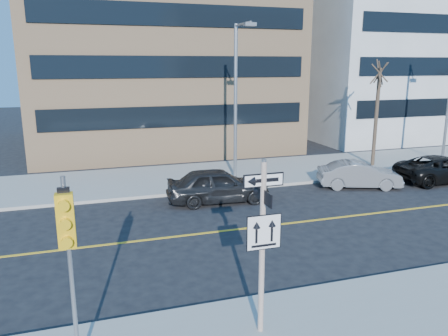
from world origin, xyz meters
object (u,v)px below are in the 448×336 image
object	(u,v)px
parked_car_c	(443,169)
parked_car_b	(359,175)
streetlight_a	(237,92)
sign_pole	(263,238)
parked_car_a	(218,185)
traffic_signal	(67,236)
street_tree_west	(380,75)

from	to	relation	value
parked_car_c	parked_car_b	bearing A→B (deg)	88.18
parked_car_b	streetlight_a	bearing A→B (deg)	79.76
sign_pole	parked_car_a	bearing A→B (deg)	78.80
traffic_signal	parked_car_a	size ratio (longest dim) A/B	0.86
traffic_signal	parked_car_b	distance (m)	17.17
parked_car_c	street_tree_west	xyz separation A→B (m)	(-1.49, 4.00, 4.82)
streetlight_a	parked_car_a	bearing A→B (deg)	-121.86
street_tree_west	streetlight_a	bearing A→B (deg)	-176.55
parked_car_b	parked_car_c	world-z (taller)	parked_car_c
traffic_signal	street_tree_west	world-z (taller)	street_tree_west
traffic_signal	streetlight_a	xyz separation A→B (m)	(8.00, 13.42, 1.73)
parked_car_a	parked_car_c	size ratio (longest dim) A/B	0.92
sign_pole	parked_car_a	xyz separation A→B (m)	(1.99, 10.03, -1.65)
traffic_signal	streetlight_a	distance (m)	15.72
parked_car_a	street_tree_west	size ratio (longest dim) A/B	0.73
parked_car_a	sign_pole	bearing A→B (deg)	172.56
parked_car_c	streetlight_a	bearing A→B (deg)	73.89
streetlight_a	street_tree_west	distance (m)	9.05
streetlight_a	street_tree_west	bearing A→B (deg)	3.45
traffic_signal	parked_car_c	distance (m)	21.13
sign_pole	traffic_signal	world-z (taller)	sign_pole
traffic_signal	parked_car_a	distance (m)	12.02
sign_pole	parked_car_a	distance (m)	10.36
sign_pole	parked_car_a	world-z (taller)	sign_pole
sign_pole	parked_car_c	distance (m)	17.59
parked_car_b	street_tree_west	xyz separation A→B (m)	(3.47, 3.66, 4.85)
parked_car_a	streetlight_a	size ratio (longest dim) A/B	0.58
parked_car_a	streetlight_a	world-z (taller)	streetlight_a
parked_car_b	streetlight_a	world-z (taller)	streetlight_a
street_tree_west	parked_car_c	bearing A→B (deg)	-69.54
parked_car_a	street_tree_west	distance (m)	12.57
parked_car_b	sign_pole	bearing A→B (deg)	155.94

